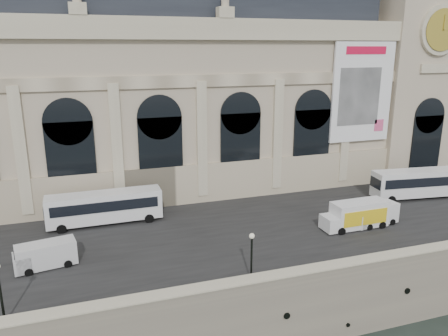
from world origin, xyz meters
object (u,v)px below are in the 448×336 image
at_px(bus_left, 105,207).
at_px(bus_right, 421,183).
at_px(box_truck, 356,215).
at_px(lamp_right, 251,258).
at_px(van_c, 373,215).
at_px(lamp_left, 1,294).
at_px(van_b, 42,256).

height_order(bus_left, bus_right, bus_right).
distance_m(box_truck, lamp_right, 16.35).
distance_m(bus_right, box_truck, 14.70).
bearing_deg(van_c, lamp_left, -169.11).
bearing_deg(lamp_right, box_truck, 25.16).
relative_size(van_b, lamp_left, 1.15).
height_order(bus_left, lamp_left, lamp_left).
bearing_deg(lamp_right, van_b, 154.13).
bearing_deg(lamp_right, bus_left, 122.63).
bearing_deg(box_truck, bus_right, 22.70).
xyz_separation_m(bus_right, van_b, (-44.80, -4.62, -0.92)).
bearing_deg(bus_left, lamp_right, -57.37).
relative_size(bus_right, lamp_left, 2.75).
bearing_deg(bus_right, van_b, -174.11).
bearing_deg(van_c, bus_right, 26.38).
xyz_separation_m(van_c, lamp_right, (-17.03, -7.01, 0.97)).
xyz_separation_m(box_truck, lamp_right, (-14.78, -6.94, 0.70)).
distance_m(bus_right, van_c, 12.64).
xyz_separation_m(van_b, van_c, (33.50, -0.98, 0.03)).
bearing_deg(lamp_left, van_c, 10.89).
distance_m(bus_left, van_b, 10.41).
bearing_deg(van_c, bus_left, 160.97).
height_order(bus_right, van_c, bus_right).
xyz_separation_m(van_b, box_truck, (31.25, -1.05, 0.30)).
bearing_deg(van_b, van_c, -1.68).
bearing_deg(lamp_right, lamp_left, 179.49).
height_order(bus_left, lamp_right, lamp_right).
xyz_separation_m(bus_right, van_c, (-11.29, -5.60, -0.89)).
relative_size(bus_right, lamp_right, 2.96).
xyz_separation_m(bus_right, lamp_left, (-46.87, -12.44, 0.24)).
xyz_separation_m(lamp_left, lamp_right, (18.54, -0.16, -0.17)).
distance_m(van_b, box_truck, 31.27).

